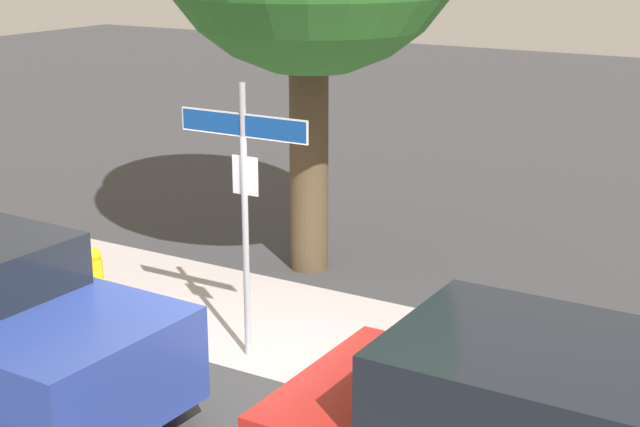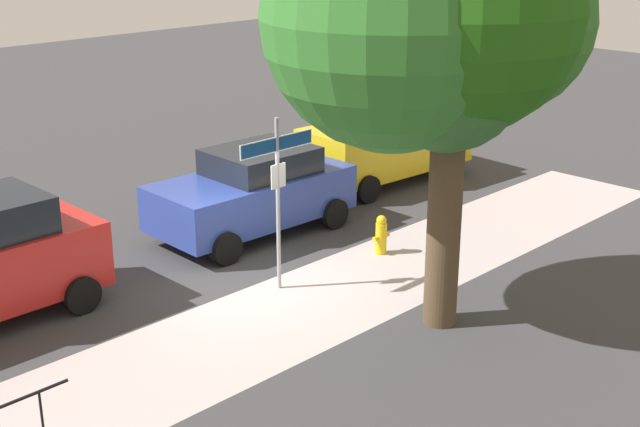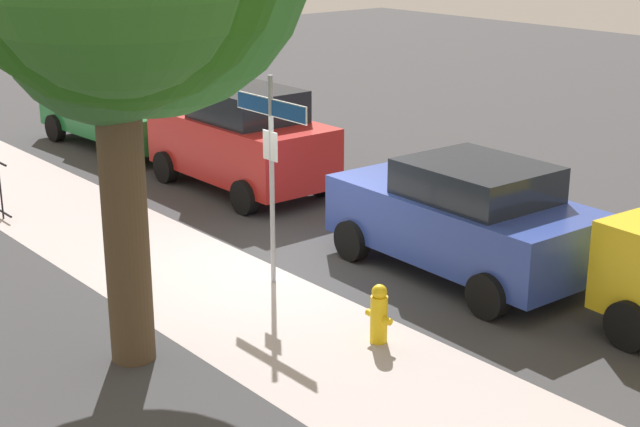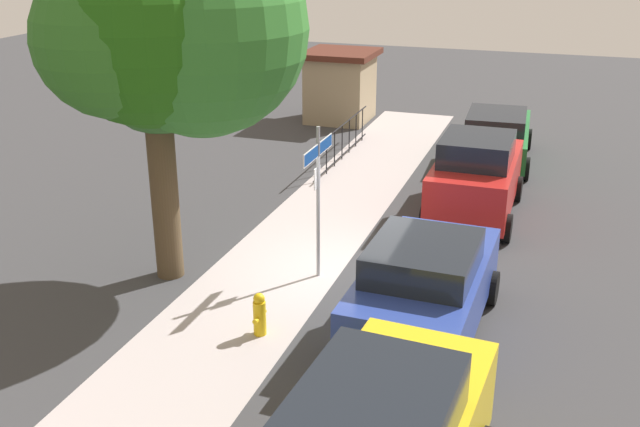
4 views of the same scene
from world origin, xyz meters
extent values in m
plane|color=#38383A|center=(0.00, 0.00, 0.00)|extent=(60.00, 60.00, 0.00)
cube|color=#B0A4A3|center=(2.00, 1.30, 0.00)|extent=(24.00, 2.60, 0.00)
cylinder|color=#9EA0A5|center=(-0.16, 0.40, 1.53)|extent=(0.07, 0.07, 3.07)
cube|color=#144799|center=(-0.16, 0.40, 2.62)|extent=(1.57, 0.02, 0.22)
cube|color=white|center=(-0.16, 0.40, 2.62)|extent=(1.60, 0.02, 0.25)
cube|color=silver|center=(-0.16, 0.42, 2.07)|extent=(0.32, 0.02, 0.42)
cylinder|color=#4B3C27|center=(-1.08, 3.22, 1.58)|extent=(0.53, 0.53, 3.17)
sphere|color=#2D5F28|center=(-0.95, 3.25, 4.08)|extent=(2.35, 2.35, 2.35)
cylinder|color=black|center=(-4.78, -1.66, 0.32)|extent=(0.65, 0.26, 0.64)
cube|color=#2A3F95|center=(-1.64, -2.02, 0.78)|extent=(4.23, 2.01, 0.92)
cube|color=black|center=(-1.89, -2.01, 1.50)|extent=(2.05, 1.73, 0.52)
cylinder|color=black|center=(-0.20, -1.11, 0.32)|extent=(0.65, 0.24, 0.64)
cylinder|color=black|center=(-0.25, -3.01, 0.32)|extent=(0.65, 0.24, 0.64)
cylinder|color=black|center=(-3.04, -1.03, 0.32)|extent=(0.65, 0.24, 0.64)
cylinder|color=black|center=(-3.09, -2.93, 0.32)|extent=(0.65, 0.24, 0.64)
cube|color=red|center=(4.18, -2.08, 0.88)|extent=(4.07, 1.80, 1.11)
cube|color=black|center=(3.94, -2.08, 1.73)|extent=(1.95, 1.58, 0.60)
cylinder|color=black|center=(5.57, -1.18, 0.32)|extent=(0.64, 0.22, 0.64)
cylinder|color=black|center=(5.57, -2.97, 0.32)|extent=(0.64, 0.22, 0.64)
cylinder|color=black|center=(2.80, -1.18, 0.32)|extent=(0.64, 0.22, 0.64)
cylinder|color=black|center=(2.80, -2.98, 0.32)|extent=(0.64, 0.22, 0.64)
cube|color=#1A6F30|center=(8.87, -2.03, 0.70)|extent=(4.72, 2.09, 0.76)
cube|color=black|center=(8.59, -2.04, 1.30)|extent=(2.30, 1.75, 0.45)
cylinder|color=black|center=(10.39, -1.02, 0.32)|extent=(0.65, 0.25, 0.64)
cylinder|color=black|center=(10.49, -2.87, 0.32)|extent=(0.65, 0.25, 0.64)
cylinder|color=black|center=(7.25, -1.18, 0.32)|extent=(0.65, 0.25, 0.64)
cylinder|color=black|center=(7.35, -3.04, 0.32)|extent=(0.65, 0.25, 0.64)
cylinder|color=black|center=(5.33, 2.30, 0.53)|extent=(0.03, 0.03, 1.05)
cylinder|color=yellow|center=(-2.65, 0.60, 0.31)|extent=(0.22, 0.22, 0.62)
sphere|color=yellow|center=(-2.65, 0.60, 0.68)|extent=(0.20, 0.20, 0.20)
cylinder|color=yellow|center=(-2.81, 0.60, 0.34)|extent=(0.10, 0.09, 0.09)
cylinder|color=yellow|center=(-2.49, 0.60, 0.34)|extent=(0.10, 0.09, 0.09)
camera|label=1|loc=(5.55, -7.59, 4.54)|focal=53.23mm
camera|label=2|loc=(9.23, 10.75, 6.29)|focal=48.55mm
camera|label=3|loc=(-10.61, 8.13, 5.19)|focal=53.02mm
camera|label=4|loc=(-12.83, -3.96, 6.55)|focal=41.60mm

